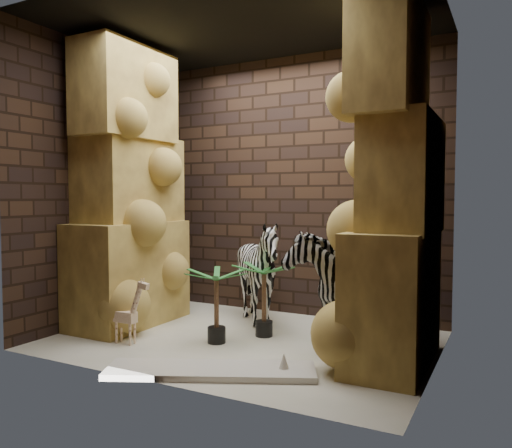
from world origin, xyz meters
The scene contains 14 objects.
floor centered at (0.00, 0.00, 0.00)m, with size 3.50×3.50×0.00m, color silver.
ceiling centered at (0.00, 0.00, 3.00)m, with size 3.50×3.50×0.00m, color black.
wall_back centered at (0.00, 1.25, 1.50)m, with size 3.50×3.50×0.00m, color #312015.
wall_front centered at (0.00, -1.25, 1.50)m, with size 3.50×3.50×0.00m, color #312015.
wall_left centered at (-1.75, 0.00, 1.50)m, with size 3.00×3.00×0.00m, color #312015.
wall_right centered at (1.75, 0.00, 1.50)m, with size 3.00×3.00×0.00m, color #312015.
rock_pillar_left centered at (-1.40, 0.00, 1.50)m, with size 0.68×1.30×3.00m, color #E1C059, non-canonical shape.
rock_pillar_right centered at (1.42, 0.00, 1.50)m, with size 0.58×1.25×3.00m, color #E1C059, non-canonical shape.
zebra_right centered at (0.81, 0.37, 0.64)m, with size 0.59×1.09×1.29m, color white.
zebra_left centered at (-0.12, 0.59, 0.51)m, with size 0.91×1.12×1.02m, color white.
giraffe_toy centered at (-0.92, -0.59, 0.32)m, with size 0.33×0.11×0.65m, color #FFD9B1, non-canonical shape.
palm_front centered at (0.12, 0.23, 0.37)m, with size 0.36×0.36×0.73m, color #2D6023, non-canonical shape.
palm_back centered at (-0.17, -0.18, 0.35)m, with size 0.36×0.36×0.71m, color #2D6023, non-canonical shape.
surfboard centered at (0.22, -0.90, 0.03)m, with size 1.62×0.40×0.05m, color silver.
Camera 1 is at (2.28, -4.11, 1.37)m, focal length 34.92 mm.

